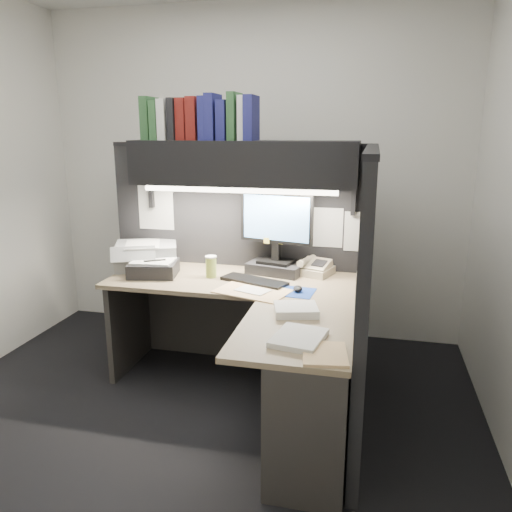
% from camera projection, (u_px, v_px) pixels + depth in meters
% --- Properties ---
extents(floor, '(3.50, 3.50, 0.00)m').
position_uv_depth(floor, '(195.00, 416.00, 3.08)').
color(floor, black).
rests_on(floor, ground).
extents(wall_back, '(3.50, 0.04, 2.70)m').
position_uv_depth(wall_back, '(252.00, 175.00, 4.16)').
color(wall_back, white).
rests_on(wall_back, floor).
extents(partition_back, '(1.90, 0.06, 1.60)m').
position_uv_depth(partition_back, '(238.00, 255.00, 3.76)').
color(partition_back, black).
rests_on(partition_back, floor).
extents(partition_right, '(0.06, 1.50, 1.60)m').
position_uv_depth(partition_right, '(364.00, 296.00, 2.84)').
color(partition_right, black).
rests_on(partition_right, floor).
extents(desk, '(1.70, 1.53, 0.73)m').
position_uv_depth(desk, '(262.00, 358.00, 2.88)').
color(desk, '#947D5E').
rests_on(desk, floor).
extents(overhead_shelf, '(1.55, 0.34, 0.30)m').
position_uv_depth(overhead_shelf, '(243.00, 163.00, 3.39)').
color(overhead_shelf, black).
rests_on(overhead_shelf, partition_back).
extents(task_light_tube, '(1.32, 0.04, 0.04)m').
position_uv_depth(task_light_tube, '(238.00, 190.00, 3.30)').
color(task_light_tube, white).
rests_on(task_light_tube, overhead_shelf).
extents(monitor, '(0.53, 0.32, 0.58)m').
position_uv_depth(monitor, '(276.00, 242.00, 3.49)').
color(monitor, black).
rests_on(monitor, desk).
extents(keyboard, '(0.48, 0.30, 0.02)m').
position_uv_depth(keyboard, '(254.00, 281.00, 3.32)').
color(keyboard, black).
rests_on(keyboard, desk).
extents(mousepad, '(0.26, 0.24, 0.00)m').
position_uv_depth(mousepad, '(295.00, 292.00, 3.13)').
color(mousepad, navy).
rests_on(mousepad, desk).
extents(mouse, '(0.07, 0.10, 0.03)m').
position_uv_depth(mouse, '(298.00, 289.00, 3.13)').
color(mouse, black).
rests_on(mouse, mousepad).
extents(telephone, '(0.28, 0.28, 0.09)m').
position_uv_depth(telephone, '(315.00, 268.00, 3.50)').
color(telephone, '#B6A98C').
rests_on(telephone, desk).
extents(coffee_cup, '(0.08, 0.08, 0.14)m').
position_uv_depth(coffee_cup, '(211.00, 267.00, 3.43)').
color(coffee_cup, '#A1B347').
rests_on(coffee_cup, desk).
extents(printer, '(0.55, 0.51, 0.17)m').
position_uv_depth(printer, '(147.00, 255.00, 3.70)').
color(printer, '#9C9FA2').
rests_on(printer, desk).
extents(notebook_stack, '(0.37, 0.33, 0.10)m').
position_uv_depth(notebook_stack, '(154.00, 269.00, 3.48)').
color(notebook_stack, black).
rests_on(notebook_stack, desk).
extents(open_folder, '(0.51, 0.40, 0.01)m').
position_uv_depth(open_folder, '(253.00, 291.00, 3.14)').
color(open_folder, '#DDB47C').
rests_on(open_folder, desk).
extents(paper_stack_a, '(0.28, 0.25, 0.05)m').
position_uv_depth(paper_stack_a, '(296.00, 310.00, 2.76)').
color(paper_stack_a, white).
rests_on(paper_stack_a, desk).
extents(paper_stack_b, '(0.27, 0.32, 0.03)m').
position_uv_depth(paper_stack_b, '(299.00, 338.00, 2.41)').
color(paper_stack_b, white).
rests_on(paper_stack_b, desk).
extents(manila_stack, '(0.23, 0.28, 0.01)m').
position_uv_depth(manila_stack, '(325.00, 354.00, 2.25)').
color(manila_stack, '#DDB47C').
rests_on(manila_stack, desk).
extents(binder_row, '(0.80, 0.26, 0.31)m').
position_uv_depth(binder_row, '(200.00, 119.00, 3.39)').
color(binder_row, '#2A542D').
rests_on(binder_row, overhead_shelf).
extents(pinned_papers, '(1.76, 1.31, 0.51)m').
position_uv_depth(pinned_papers, '(280.00, 235.00, 3.26)').
color(pinned_papers, white).
rests_on(pinned_papers, partition_back).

